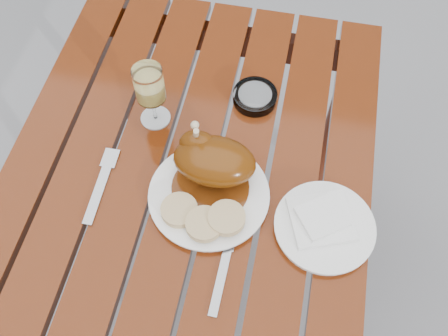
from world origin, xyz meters
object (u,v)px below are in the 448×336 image
Objects in this scene: wine_glass at (151,96)px; side_plate at (324,227)px; table at (190,259)px; dinner_plate at (209,196)px; ashtray at (255,97)px.

side_plate is (0.41, -0.20, -0.07)m from wine_glass.
side_plate is at bearing -2.34° from table.
wine_glass is (-0.17, 0.18, 0.07)m from dinner_plate.
ashtray is at bearing 68.78° from table.
table is 0.39m from dinner_plate.
table is at bearing -170.08° from dinner_plate.
side_plate is at bearing -5.42° from dinner_plate.
table is at bearing -60.76° from wine_glass.
table is at bearing 177.66° from side_plate.
dinner_plate is 0.28m from ashtray.
wine_glass is at bearing 133.23° from dinner_plate.
ashtray is (0.11, 0.29, 0.39)m from table.
dinner_plate is (0.06, 0.01, 0.38)m from table.
side_plate is 1.97× the size of ashtray.
wine_glass reaches higher than ashtray.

